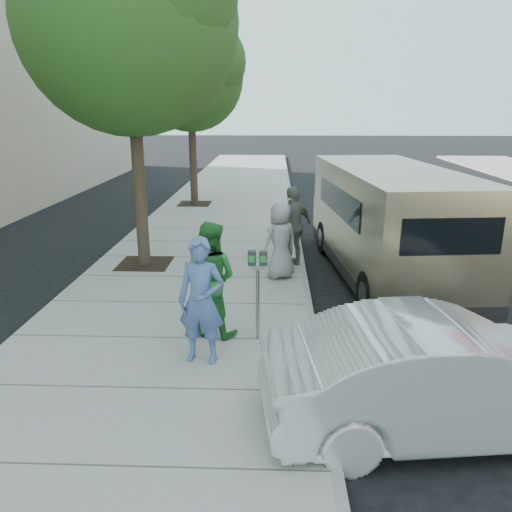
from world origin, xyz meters
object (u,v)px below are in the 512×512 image
at_px(tree_near, 130,14).
at_px(sedan, 448,376).
at_px(van, 388,220).
at_px(person_officer, 201,301).
at_px(person_gray_shirt, 280,241).
at_px(person_striped_polo, 293,227).
at_px(person_green_shirt, 210,279).
at_px(parking_meter, 258,276).
at_px(tree_far, 191,73).

distance_m(tree_near, sedan, 9.18).
relative_size(tree_near, van, 1.11).
distance_m(person_officer, person_gray_shirt, 3.92).
xyz_separation_m(tree_near, person_gray_shirt, (3.15, -0.87, -4.57)).
bearing_deg(person_striped_polo, van, 132.46).
xyz_separation_m(person_gray_shirt, person_striped_polo, (0.30, 0.87, 0.11)).
relative_size(sedan, person_green_shirt, 2.31).
bearing_deg(van, person_officer, -134.84).
bearing_deg(person_officer, tree_near, 122.47).
relative_size(tree_near, parking_meter, 5.16).
bearing_deg(parking_meter, van, 53.64).
relative_size(tree_far, person_gray_shirt, 3.94).
bearing_deg(person_officer, tree_far, 108.34).
xyz_separation_m(sedan, person_striped_polo, (-1.61, 5.93, 0.37)).
distance_m(sedan, person_striped_polo, 6.16).
bearing_deg(person_officer, person_gray_shirt, 81.85).
bearing_deg(sedan, tree_near, 33.33).
bearing_deg(person_green_shirt, tree_far, -61.20).
relative_size(tree_near, person_green_shirt, 4.01).
relative_size(tree_far, parking_meter, 4.45).
bearing_deg(van, tree_far, 119.39).
height_order(tree_far, person_green_shirt, tree_far).
bearing_deg(person_striped_polo, tree_near, -41.84).
xyz_separation_m(tree_near, person_striped_polo, (3.45, -0.00, -4.46)).
bearing_deg(sedan, parking_meter, 40.60).
bearing_deg(van, person_striped_polo, 168.32).
distance_m(tree_near, person_striped_polo, 5.64).
bearing_deg(sedan, person_gray_shirt, 13.53).
relative_size(tree_far, van, 0.95).
relative_size(van, person_officer, 3.67).
bearing_deg(sedan, person_striped_polo, 8.06).
height_order(van, person_striped_polo, van).
bearing_deg(tree_near, person_green_shirt, -61.53).
relative_size(parking_meter, van, 0.21).
bearing_deg(person_gray_shirt, sedan, 76.73).
height_order(parking_meter, person_gray_shirt, person_gray_shirt).
xyz_separation_m(parking_meter, person_gray_shirt, (0.38, 2.98, -0.23)).
bearing_deg(person_officer, parking_meter, 53.47).
bearing_deg(person_striped_polo, person_officer, 30.60).
distance_m(tree_far, person_gray_shirt, 9.84).
xyz_separation_m(van, person_striped_polo, (-2.09, 0.21, -0.22)).
bearing_deg(tree_far, parking_meter, -76.40).
distance_m(tree_far, person_officer, 12.94).
height_order(tree_near, sedan, tree_near).
height_order(tree_near, van, tree_near).
relative_size(parking_meter, person_green_shirt, 0.78).
height_order(person_gray_shirt, person_striped_polo, person_striped_polo).
relative_size(tree_near, tree_far, 1.16).
xyz_separation_m(parking_meter, person_green_shirt, (-0.77, 0.16, -0.12)).
bearing_deg(person_green_shirt, person_officer, 108.44).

